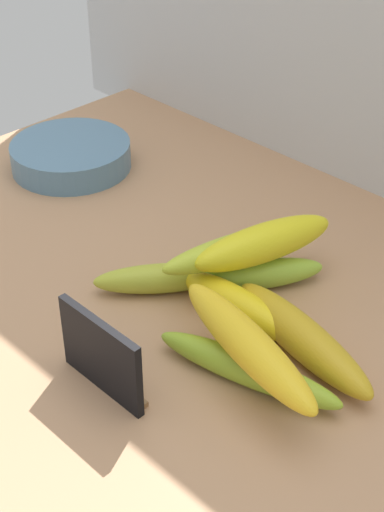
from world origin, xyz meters
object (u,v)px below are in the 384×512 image
at_px(banana_4, 302,337).
at_px(banana_7, 247,344).
at_px(banana_6, 243,247).
at_px(banana_3, 237,305).
at_px(banana_1, 161,278).
at_px(banana_2, 248,369).
at_px(chalkboard_sign, 102,358).
at_px(banana_5, 264,243).
at_px(fruit_bowl, 71,155).
at_px(banana_0, 255,275).

distance_m(banana_4, banana_7, 0.08).
bearing_deg(banana_7, banana_4, 83.13).
relative_size(banana_4, banana_6, 1.02).
relative_size(banana_3, banana_7, 0.74).
bearing_deg(banana_1, banana_2, -13.59).
relative_size(chalkboard_sign, banana_5, 0.62).
bearing_deg(banana_6, banana_5, 48.36).
bearing_deg(banana_2, fruit_bowl, 162.53).
xyz_separation_m(banana_2, banana_6, (-0.11, 0.11, 0.04)).
distance_m(fruit_bowl, banana_6, 0.36).
bearing_deg(banana_3, fruit_bowl, 167.95).
relative_size(banana_2, banana_7, 0.95).
xyz_separation_m(banana_5, banana_6, (-0.02, -0.02, -0.00)).
xyz_separation_m(chalkboard_sign, banana_4, (0.10, 0.17, -0.02)).
bearing_deg(banana_2, banana_4, 81.13).
height_order(fruit_bowl, banana_7, banana_7).
height_order(banana_1, banana_7, banana_7).
distance_m(chalkboard_sign, banana_1, 0.16).
height_order(banana_3, banana_4, banana_4).
bearing_deg(banana_4, banana_3, -175.36).
bearing_deg(banana_5, banana_1, -128.38).
xyz_separation_m(banana_1, banana_4, (0.18, 0.03, 0.00)).
bearing_deg(banana_4, banana_2, -98.87).
bearing_deg(banana_7, banana_5, 125.58).
relative_size(banana_3, banana_6, 0.77).
relative_size(fruit_bowl, banana_6, 0.85).
relative_size(banana_5, banana_7, 0.84).
bearing_deg(banana_6, chalkboard_sign, -85.35).
height_order(banana_5, banana_6, banana_5).
bearing_deg(banana_5, banana_3, -71.53).
relative_size(banana_0, banana_1, 1.05).
relative_size(fruit_bowl, banana_5, 0.97).
xyz_separation_m(banana_0, banana_2, (0.10, -0.12, -0.00)).
bearing_deg(banana_4, banana_7, -96.87).
relative_size(banana_1, banana_4, 0.75).
height_order(banana_2, banana_5, banana_5).
relative_size(fruit_bowl, banana_0, 1.07).
height_order(banana_5, banana_7, banana_5).
bearing_deg(banana_1, banana_0, 48.63).
relative_size(chalkboard_sign, banana_0, 0.69).
bearing_deg(banana_7, chalkboard_sign, -133.47).
bearing_deg(banana_4, banana_0, 154.92).
height_order(banana_4, banana_5, banana_5).
bearing_deg(banana_2, banana_1, 166.41).
distance_m(banana_2, banana_7, 0.04).
bearing_deg(banana_2, banana_6, 134.19).
distance_m(banana_0, banana_2, 0.15).
bearing_deg(banana_5, banana_0, -97.58).
height_order(banana_1, banana_5, banana_5).
bearing_deg(fruit_bowl, banana_4, -9.24).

